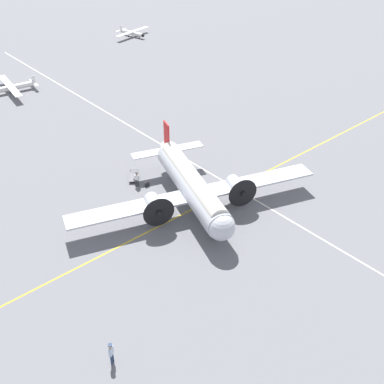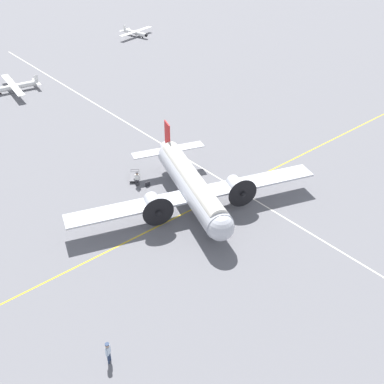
# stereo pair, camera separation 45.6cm
# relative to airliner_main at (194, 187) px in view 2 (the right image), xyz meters

# --- Properties ---
(ground_plane) EXTENTS (300.00, 300.00, 0.00)m
(ground_plane) POSITION_rel_airliner_main_xyz_m (-0.15, -0.42, -2.55)
(ground_plane) COLOR slate
(apron_line_eastwest) EXTENTS (120.00, 0.16, 0.01)m
(apron_line_eastwest) POSITION_rel_airliner_main_xyz_m (-0.15, 0.05, -2.54)
(apron_line_eastwest) COLOR gold
(apron_line_eastwest) RESTS_ON ground_plane
(apron_line_northsouth) EXTENTS (0.16, 120.00, 0.01)m
(apron_line_northsouth) POSITION_rel_airliner_main_xyz_m (-5.81, -0.42, -2.54)
(apron_line_northsouth) COLOR silver
(apron_line_northsouth) RESTS_ON ground_plane
(airliner_main) EXTENTS (24.68, 16.78, 5.88)m
(airliner_main) POSITION_rel_airliner_main_xyz_m (0.00, 0.00, 0.00)
(airliner_main) COLOR silver
(airliner_main) RESTS_ON ground_plane
(crew_foreground) EXTENTS (0.55, 0.44, 1.89)m
(crew_foreground) POSITION_rel_airliner_main_xyz_m (16.21, 10.09, -1.36)
(crew_foreground) COLOR navy
(crew_foreground) RESTS_ON ground_plane
(passenger_boarding) EXTENTS (0.40, 0.46, 1.70)m
(passenger_boarding) POSITION_rel_airliner_main_xyz_m (1.92, -7.04, -1.48)
(passenger_boarding) COLOR #2D2D33
(passenger_boarding) RESTS_ON ground_plane
(suitcase_near_door) EXTENTS (0.49, 0.19, 0.54)m
(suitcase_near_door) POSITION_rel_airliner_main_xyz_m (1.11, -6.36, -2.30)
(suitcase_near_door) COLOR #232328
(suitcase_near_door) RESTS_ON ground_plane
(baggage_cart) EXTENTS (2.08, 2.27, 0.56)m
(baggage_cart) POSITION_rel_airliner_main_xyz_m (1.34, -8.52, -2.27)
(baggage_cart) COLOR #56565B
(baggage_cart) RESTS_ON ground_plane
(light_aircraft_distant) EXTENTS (7.54, 10.06, 1.94)m
(light_aircraft_distant) POSITION_rel_airliner_main_xyz_m (1.23, -40.95, -1.73)
(light_aircraft_distant) COLOR white
(light_aircraft_distant) RESTS_ON ground_plane
(light_aircraft_taxiing) EXTENTS (8.81, 6.66, 1.75)m
(light_aircraft_taxiing) POSITION_rel_airliner_main_xyz_m (-29.65, -53.20, -1.79)
(light_aircraft_taxiing) COLOR white
(light_aircraft_taxiing) RESTS_ON ground_plane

